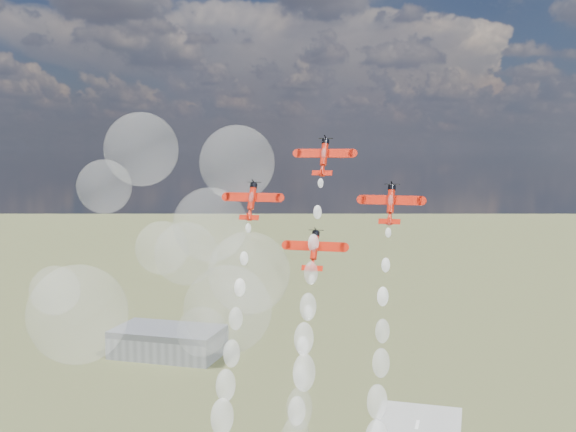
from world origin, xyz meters
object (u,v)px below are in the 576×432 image
(plane_left, at_px, (252,200))
(plane_right, at_px, (391,203))
(plane_lead, at_px, (324,156))
(hangar, at_px, (168,342))
(plane_slot, at_px, (314,250))

(plane_left, height_order, plane_right, same)
(plane_lead, distance_m, plane_right, 16.03)
(plane_lead, bearing_deg, hangar, 124.73)
(plane_lead, relative_size, plane_right, 1.00)
(plane_lead, bearing_deg, plane_left, -163.54)
(hangar, distance_m, plane_slot, 212.02)
(plane_slot, bearing_deg, plane_left, 163.54)
(plane_lead, height_order, plane_slot, plane_lead)
(plane_right, bearing_deg, hangar, 127.14)
(plane_left, bearing_deg, plane_lead, 16.46)
(plane_lead, xyz_separation_m, plane_right, (13.13, -3.88, -8.33))
(hangar, relative_size, plane_right, 4.65)
(plane_lead, bearing_deg, plane_slot, -90.00)
(plane_lead, distance_m, plane_left, 16.03)
(plane_left, bearing_deg, hangar, 120.78)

